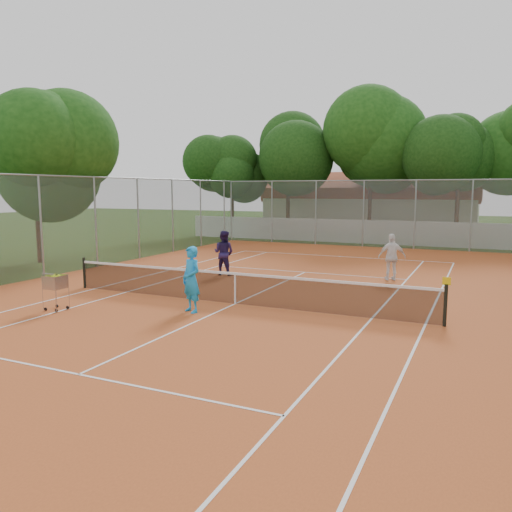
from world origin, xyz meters
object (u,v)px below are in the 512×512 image
at_px(player_near, 191,279).
at_px(player_far_left, 224,253).
at_px(ball_hopper, 56,291).
at_px(player_far_right, 392,257).
at_px(tennis_net, 235,288).
at_px(clubhouse, 372,205).

xyz_separation_m(player_near, player_far_left, (-2.14, 5.86, -0.04)).
xyz_separation_m(player_near, ball_hopper, (-3.62, -1.46, -0.37)).
height_order(player_far_left, player_far_right, player_far_left).
relative_size(tennis_net, player_far_left, 6.63).
xyz_separation_m(tennis_net, clubhouse, (-2.00, 29.00, 1.69)).
distance_m(clubhouse, player_near, 30.45).
bearing_deg(player_far_right, ball_hopper, 25.02).
height_order(tennis_net, player_far_right, player_far_right).
height_order(player_near, ball_hopper, player_near).
bearing_deg(player_far_right, player_near, 36.78).
bearing_deg(clubhouse, ball_hopper, -94.09).
bearing_deg(tennis_net, player_far_left, 122.07).
bearing_deg(clubhouse, player_near, -87.48).
bearing_deg(tennis_net, clubhouse, 93.95).
distance_m(clubhouse, ball_hopper, 31.98).
bearing_deg(player_far_right, player_far_left, -9.54).
bearing_deg(tennis_net, ball_hopper, -146.26).
xyz_separation_m(clubhouse, player_far_left, (-0.80, -24.53, -1.28)).
distance_m(tennis_net, player_far_right, 7.06).
bearing_deg(player_far_right, clubhouse, -99.97).
distance_m(clubhouse, player_far_left, 24.58).
bearing_deg(player_far_right, tennis_net, 35.85).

